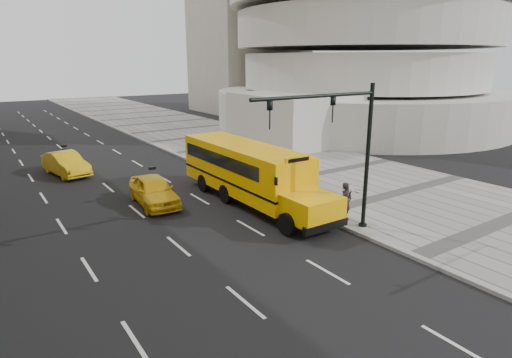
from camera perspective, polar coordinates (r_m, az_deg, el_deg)
ground at (r=22.53m, az=-13.22°, el=-3.74°), size 140.00×140.00×0.00m
sidewalk_museum at (r=28.76m, az=9.58°, el=0.84°), size 12.00×140.00×0.15m
curb_museum at (r=25.11m, az=-0.41°, el=-1.11°), size 0.30×140.00×0.15m
guggenheim at (r=53.58m, az=10.17°, el=22.12°), size 33.20×42.20×35.00m
school_bus at (r=22.52m, az=-1.21°, el=1.37°), size 2.96×11.56×3.19m
taxi_near at (r=22.83m, az=-13.48°, el=-1.49°), size 2.12×4.56×1.51m
taxi_far at (r=30.61m, az=-24.02°, el=1.88°), size 2.41×4.75×1.49m
pedestrian at (r=19.94m, az=11.89°, el=-3.02°), size 0.71×0.52×1.80m
traffic_signal at (r=17.71m, az=11.78°, el=4.83°), size 6.18×0.36×6.40m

